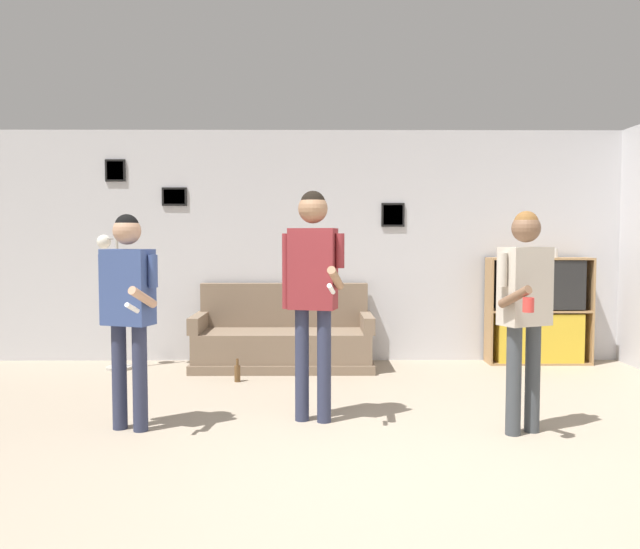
% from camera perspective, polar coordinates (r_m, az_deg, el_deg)
% --- Properties ---
extents(ground_plane, '(20.00, 20.00, 0.00)m').
position_cam_1_polar(ground_plane, '(3.78, 5.65, -19.14)').
color(ground_plane, gray).
extents(wall_back, '(8.79, 0.08, 2.70)m').
position_cam_1_polar(wall_back, '(7.35, 2.52, 2.61)').
color(wall_back, silver).
rests_on(wall_back, ground_plane).
extents(couch, '(1.99, 0.80, 0.92)m').
position_cam_1_polar(couch, '(7.03, -3.38, -6.05)').
color(couch, '#7A6651').
rests_on(couch, ground_plane).
extents(bookshelf, '(1.17, 0.30, 1.22)m').
position_cam_1_polar(bookshelf, '(7.61, 19.36, -3.16)').
color(bookshelf, '#A87F51').
rests_on(bookshelf, ground_plane).
extents(floor_lamp, '(0.43, 0.28, 1.58)m').
position_cam_1_polar(floor_lamp, '(7.18, -18.03, 0.13)').
color(floor_lamp, '#ADA89E').
rests_on(floor_lamp, ground_plane).
extents(person_player_foreground_left, '(0.48, 0.54, 1.62)m').
position_cam_1_polar(person_player_foreground_left, '(4.86, -17.15, -2.15)').
color(person_player_foreground_left, '#2D334C').
rests_on(person_player_foreground_left, ground_plane).
extents(person_player_foreground_center, '(0.49, 0.55, 1.81)m').
position_cam_1_polar(person_player_foreground_center, '(4.86, -0.66, -0.36)').
color(person_player_foreground_center, '#2D334C').
rests_on(person_player_foreground_center, ground_plane).
extents(person_watcher_holding_cup, '(0.46, 0.54, 1.64)m').
position_cam_1_polar(person_watcher_holding_cup, '(4.80, 18.24, -2.07)').
color(person_watcher_holding_cup, '#3D4247').
rests_on(person_watcher_holding_cup, ground_plane).
extents(bottle_on_floor, '(0.06, 0.06, 0.23)m').
position_cam_1_polar(bottle_on_floor, '(6.40, -7.56, -8.89)').
color(bottle_on_floor, brown).
rests_on(bottle_on_floor, ground_plane).
extents(drinking_cup, '(0.09, 0.09, 0.10)m').
position_cam_1_polar(drinking_cup, '(7.62, 20.58, 1.85)').
color(drinking_cup, white).
rests_on(drinking_cup, bookshelf).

